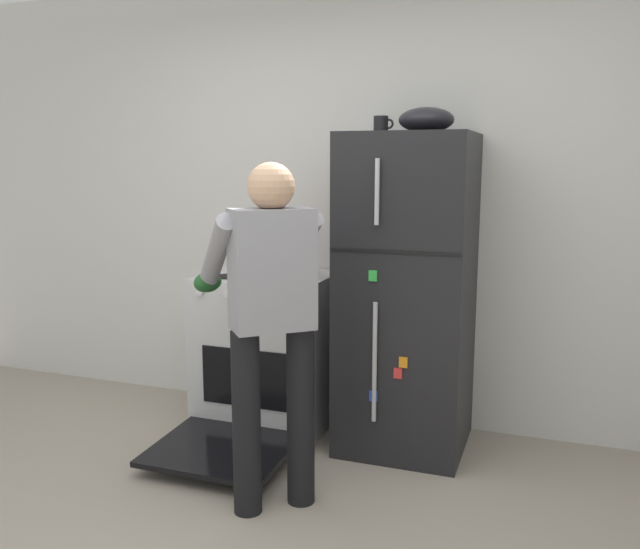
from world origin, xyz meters
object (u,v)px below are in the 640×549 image
object	(u,v)px
stove_range	(267,353)
red_pot	(289,266)
refrigerator	(407,294)
pepper_mill	(237,255)
mixing_bowl	(426,120)
person_cook	(270,305)
coffee_mug	(381,125)

from	to	relation	value
stove_range	red_pot	xyz separation A→B (m)	(0.16, -0.03, 0.54)
refrigerator	stove_range	world-z (taller)	refrigerator
refrigerator	pepper_mill	xyz separation A→B (m)	(-1.15, 0.20, 0.14)
red_pot	mixing_bowl	distance (m)	1.12
person_cook	mixing_bowl	size ratio (longest dim) A/B	5.49
red_pot	pepper_mill	world-z (taller)	pepper_mill
stove_range	person_cook	size ratio (longest dim) A/B	0.77
person_cook	pepper_mill	world-z (taller)	person_cook
refrigerator	coffee_mug	xyz separation A→B (m)	(-0.18, 0.05, 0.92)
refrigerator	pepper_mill	bearing A→B (deg)	170.13
refrigerator	person_cook	distance (m)	0.98
pepper_mill	mixing_bowl	xyz separation A→B (m)	(1.23, -0.20, 0.80)
coffee_mug	pepper_mill	bearing A→B (deg)	171.25
coffee_mug	mixing_bowl	bearing A→B (deg)	-10.99
refrigerator	person_cook	xyz separation A→B (m)	(-0.44, -0.88, 0.09)
refrigerator	red_pot	distance (m)	0.70
mixing_bowl	stove_range	bearing A→B (deg)	-178.88
stove_range	coffee_mug	world-z (taller)	coffee_mug
stove_range	person_cook	world-z (taller)	person_cook
red_pot	stove_range	bearing A→B (deg)	168.74
person_cook	stove_range	bearing A→B (deg)	115.59
person_cook	mixing_bowl	world-z (taller)	mixing_bowl
stove_range	mixing_bowl	xyz separation A→B (m)	(0.93, 0.02, 1.36)
person_cook	coffee_mug	size ratio (longest dim) A/B	14.28
person_cook	coffee_mug	world-z (taller)	coffee_mug
refrigerator	coffee_mug	bearing A→B (deg)	164.16
coffee_mug	mixing_bowl	size ratio (longest dim) A/B	0.38
coffee_mug	pepper_mill	distance (m)	1.26
refrigerator	stove_range	bearing A→B (deg)	-178.80
mixing_bowl	refrigerator	bearing A→B (deg)	-179.78
coffee_mug	refrigerator	bearing A→B (deg)	-15.84
stove_range	coffee_mug	xyz separation A→B (m)	(0.67, 0.07, 1.34)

